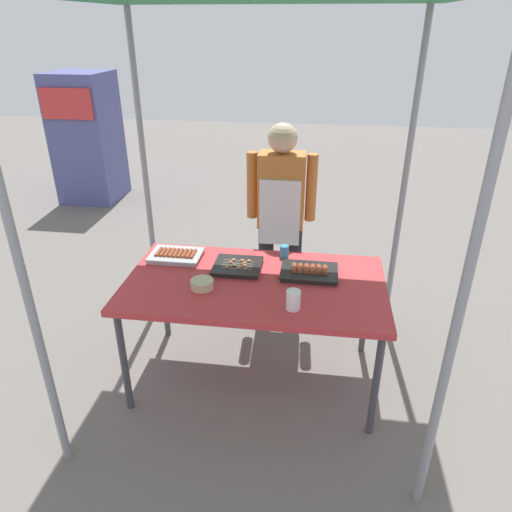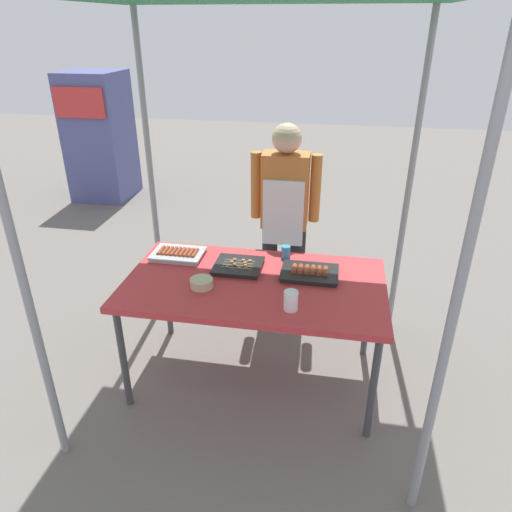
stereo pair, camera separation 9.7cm
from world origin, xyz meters
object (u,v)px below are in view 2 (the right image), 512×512
stall_table (255,289)px  tray_pork_links (178,254)px  drink_cup_near_edge (286,252)px  condiment_bowl (202,283)px  tray_meat_skewers (238,266)px  neighbor_stall_left (100,136)px  drink_cup_by_wok (291,301)px  vendor_woman (285,209)px  tray_grilled_sausages (310,273)px

stall_table → tray_pork_links: 0.63m
drink_cup_near_edge → condiment_bowl: bearing=-133.0°
stall_table → tray_meat_skewers: tray_meat_skewers is taller
stall_table → neighbor_stall_left: 4.29m
tray_meat_skewers → condiment_bowl: bearing=-122.1°
condiment_bowl → drink_cup_by_wok: (0.56, -0.15, 0.03)m
vendor_woman → drink_cup_near_edge: bearing=98.3°
drink_cup_near_edge → tray_meat_skewers: bearing=-142.8°
condiment_bowl → neighbor_stall_left: neighbor_stall_left is taller
condiment_bowl → tray_grilled_sausages: bearing=22.0°
tray_meat_skewers → drink_cup_by_wok: bearing=-47.6°
vendor_woman → neighbor_stall_left: size_ratio=0.95×
tray_grilled_sausages → neighbor_stall_left: 4.41m
condiment_bowl → drink_cup_near_edge: drink_cup_near_edge is taller
vendor_woman → neighbor_stall_left: (-2.78, 2.51, -0.10)m
drink_cup_near_edge → neighbor_stall_left: neighbor_stall_left is taller
stall_table → vendor_woman: (0.08, 0.83, 0.22)m
tray_grilled_sausages → condiment_bowl: bearing=-158.0°
neighbor_stall_left → stall_table: bearing=-51.1°
drink_cup_near_edge → stall_table: bearing=-112.4°
stall_table → drink_cup_near_edge: 0.40m
tray_grilled_sausages → drink_cup_near_edge: size_ratio=4.31×
tray_grilled_sausages → tray_meat_skewers: (-0.46, 0.01, -0.00)m
drink_cup_by_wok → vendor_woman: (-0.17, 1.10, 0.11)m
tray_pork_links → neighbor_stall_left: (-2.12, 3.10, 0.05)m
tray_meat_skewers → tray_pork_links: size_ratio=0.89×
tray_grilled_sausages → vendor_woman: vendor_woman is taller
vendor_woman → stall_table: bearing=84.4°
tray_grilled_sausages → stall_table: bearing=-157.9°
tray_pork_links → drink_cup_by_wok: size_ratio=3.02×
tray_meat_skewers → drink_cup_near_edge: drink_cup_near_edge is taller
tray_grilled_sausages → drink_cup_near_edge: 0.29m
drink_cup_by_wok → tray_pork_links: bearing=147.8°
drink_cup_by_wok → neighbor_stall_left: neighbor_stall_left is taller
condiment_bowl → neighbor_stall_left: (-2.39, 3.46, 0.04)m
stall_table → drink_cup_by_wok: (0.25, -0.28, 0.11)m
tray_meat_skewers → tray_pork_links: tray_pork_links is taller
tray_meat_skewers → drink_cup_by_wok: drink_cup_by_wok is taller
drink_cup_near_edge → vendor_woman: size_ratio=0.05×
stall_table → vendor_woman: vendor_woman is taller
drink_cup_near_edge → vendor_woman: bearing=98.3°
tray_grilled_sausages → vendor_woman: bearing=109.5°
stall_table → tray_meat_skewers: (-0.13, 0.15, 0.07)m
tray_meat_skewers → condiment_bowl: (-0.17, -0.27, 0.01)m
stall_table → drink_cup_near_edge: bearing=67.6°
condiment_bowl → neighbor_stall_left: 4.21m
tray_pork_links → vendor_woman: size_ratio=0.22×
tray_grilled_sausages → condiment_bowl: 0.68m
stall_table → condiment_bowl: condiment_bowl is taller
condiment_bowl → drink_cup_by_wok: bearing=-15.5°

